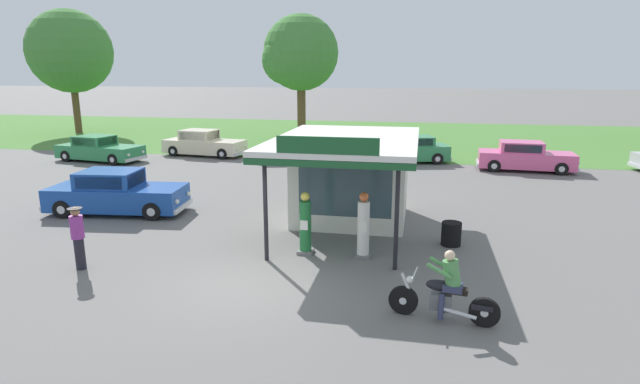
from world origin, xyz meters
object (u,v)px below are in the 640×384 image
(parked_car_back_row_centre_left, at_px, (302,150))
(parked_car_back_row_far_right, at_px, (99,150))
(gas_pump_offside, at_px, (363,228))
(bystander_standing_back_lot, at_px, (78,236))
(gas_pump_nearside, at_px, (305,226))
(parked_car_back_row_far_left, at_px, (408,150))
(motorcycle_with_rider, at_px, (446,292))
(parked_car_second_row_spare, at_px, (525,157))
(spare_tire_stack, at_px, (451,234))
(parked_car_back_row_right, at_px, (204,144))
(featured_classic_sedan, at_px, (116,194))

(parked_car_back_row_centre_left, xyz_separation_m, parked_car_back_row_far_right, (-11.78, -2.19, 0.01))
(gas_pump_offside, relative_size, bystander_standing_back_lot, 1.11)
(gas_pump_nearside, distance_m, parked_car_back_row_far_left, 16.04)
(motorcycle_with_rider, relative_size, bystander_standing_back_lot, 1.35)
(gas_pump_nearside, relative_size, parked_car_back_row_far_left, 0.35)
(gas_pump_nearside, distance_m, parked_car_second_row_spare, 16.90)
(parked_car_back_row_far_right, bearing_deg, bystander_standing_back_lot, -57.09)
(parked_car_back_row_far_right, relative_size, bystander_standing_back_lot, 3.19)
(spare_tire_stack, bearing_deg, gas_pump_offside, -148.30)
(spare_tire_stack, bearing_deg, bystander_standing_back_lot, -158.34)
(parked_car_back_row_right, bearing_deg, parked_car_back_row_far_left, 0.43)
(featured_classic_sedan, distance_m, bystander_standing_back_lot, 5.66)
(gas_pump_offside, height_order, parked_car_back_row_centre_left, gas_pump_offside)
(featured_classic_sedan, relative_size, parked_car_back_row_far_right, 0.96)
(gas_pump_nearside, bearing_deg, parked_car_back_row_far_left, 81.22)
(gas_pump_nearside, bearing_deg, parked_car_back_row_right, 122.82)
(parked_car_second_row_spare, height_order, spare_tire_stack, parked_car_second_row_spare)
(bystander_standing_back_lot, bearing_deg, gas_pump_offside, 17.82)
(featured_classic_sedan, relative_size, parked_car_back_row_centre_left, 0.94)
(gas_pump_offside, relative_size, featured_classic_sedan, 0.36)
(spare_tire_stack, bearing_deg, motorcycle_with_rider, -94.48)
(motorcycle_with_rider, bearing_deg, parked_car_back_row_far_left, 94.04)
(spare_tire_stack, bearing_deg, gas_pump_nearside, -159.67)
(parked_car_back_row_right, height_order, bystander_standing_back_lot, bystander_standing_back_lot)
(parked_car_second_row_spare, relative_size, parked_car_back_row_far_left, 0.98)
(spare_tire_stack, bearing_deg, parked_car_back_row_far_right, 150.31)
(gas_pump_offside, height_order, featured_classic_sedan, gas_pump_offside)
(parked_car_second_row_spare, bearing_deg, parked_car_back_row_centre_left, 178.20)
(motorcycle_with_rider, distance_m, featured_classic_sedan, 13.25)
(parked_car_back_row_far_left, relative_size, parked_car_back_row_centre_left, 0.93)
(gas_pump_nearside, relative_size, parked_car_back_row_far_right, 0.33)
(gas_pump_offside, distance_m, spare_tire_stack, 3.00)
(gas_pump_nearside, height_order, gas_pump_offside, gas_pump_offside)
(parked_car_back_row_centre_left, bearing_deg, bystander_standing_back_lot, -96.70)
(parked_car_second_row_spare, height_order, parked_car_back_row_right, parked_car_back_row_right)
(gas_pump_offside, distance_m, parked_car_back_row_centre_left, 15.82)
(parked_car_second_row_spare, bearing_deg, parked_car_back_row_far_right, -175.71)
(parked_car_second_row_spare, distance_m, parked_car_back_row_centre_left, 12.25)
(gas_pump_offside, height_order, bystander_standing_back_lot, gas_pump_offside)
(parked_car_back_row_far_left, xyz_separation_m, spare_tire_stack, (1.75, -14.30, -0.35))
(gas_pump_offside, bearing_deg, spare_tire_stack, 31.70)
(gas_pump_nearside, xyz_separation_m, spare_tire_stack, (4.19, 1.55, -0.47))
(parked_car_second_row_spare, distance_m, spare_tire_stack, 13.71)
(gas_pump_offside, relative_size, parked_car_back_row_centre_left, 0.34)
(gas_pump_offside, xyz_separation_m, parked_car_second_row_spare, (6.96, 14.52, -0.15))
(motorcycle_with_rider, relative_size, parked_car_back_row_far_left, 0.45)
(motorcycle_with_rider, relative_size, parked_car_second_row_spare, 0.46)
(gas_pump_nearside, height_order, featured_classic_sedan, gas_pump_nearside)
(parked_car_back_row_far_left, relative_size, parked_car_back_row_far_right, 0.95)
(bystander_standing_back_lot, bearing_deg, spare_tire_stack, 21.66)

